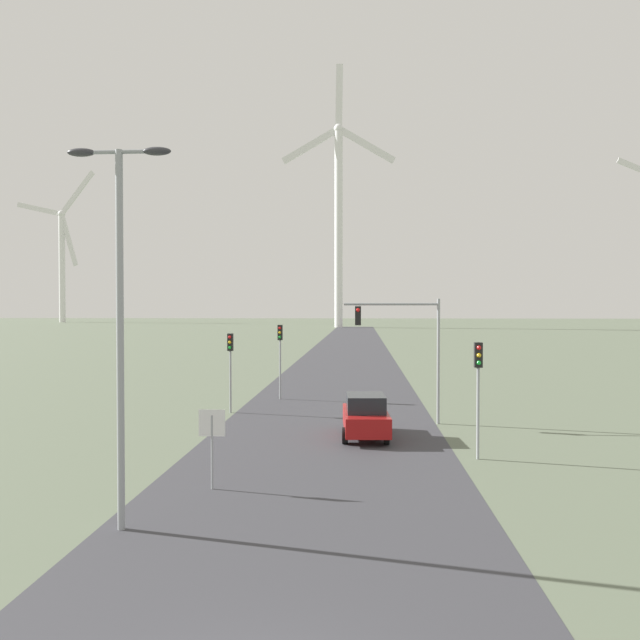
{
  "coord_description": "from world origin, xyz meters",
  "views": [
    {
      "loc": [
        1.48,
        -7.62,
        5.48
      ],
      "look_at": [
        0.0,
        15.03,
        5.01
      ],
      "focal_mm": 35.0,
      "sensor_mm": 36.0,
      "label": 1
    }
  ],
  "objects_px": {
    "streetlamp": "(120,291)",
    "car_approaching": "(366,416)",
    "traffic_light_post_near_right": "(478,374)",
    "stop_sign_near": "(212,434)",
    "wind_turbine_left": "(339,209)",
    "wind_turbine_far_left": "(62,254)",
    "traffic_light_post_near_left": "(230,355)",
    "traffic_light_mast_overhead": "(405,335)",
    "traffic_light_post_mid_left": "(280,345)"
  },
  "relations": [
    {
      "from": "traffic_light_mast_overhead",
      "to": "car_approaching",
      "type": "height_order",
      "value": "traffic_light_mast_overhead"
    },
    {
      "from": "stop_sign_near",
      "to": "traffic_light_mast_overhead",
      "type": "distance_m",
      "value": 13.09
    },
    {
      "from": "traffic_light_post_near_right",
      "to": "car_approaching",
      "type": "distance_m",
      "value": 5.72
    },
    {
      "from": "traffic_light_post_mid_left",
      "to": "wind_turbine_left",
      "type": "height_order",
      "value": "wind_turbine_left"
    },
    {
      "from": "traffic_light_post_near_left",
      "to": "traffic_light_mast_overhead",
      "type": "height_order",
      "value": "traffic_light_mast_overhead"
    },
    {
      "from": "traffic_light_mast_overhead",
      "to": "traffic_light_post_near_left",
      "type": "bearing_deg",
      "value": 164.61
    },
    {
      "from": "car_approaching",
      "to": "wind_turbine_far_left",
      "type": "bearing_deg",
      "value": 119.23
    },
    {
      "from": "traffic_light_post_mid_left",
      "to": "wind_turbine_far_left",
      "type": "bearing_deg",
      "value": 119.46
    },
    {
      "from": "traffic_light_post_near_left",
      "to": "traffic_light_post_mid_left",
      "type": "xyz_separation_m",
      "value": [
        1.96,
        4.9,
        0.22
      ]
    },
    {
      "from": "streetlamp",
      "to": "traffic_light_post_mid_left",
      "type": "bearing_deg",
      "value": 87.13
    },
    {
      "from": "streetlamp",
      "to": "stop_sign_near",
      "type": "xyz_separation_m",
      "value": [
        1.43,
        3.49,
        -4.19
      ]
    },
    {
      "from": "traffic_light_mast_overhead",
      "to": "car_approaching",
      "type": "xyz_separation_m",
      "value": [
        -1.87,
        -3.33,
        -3.28
      ]
    },
    {
      "from": "traffic_light_post_near_left",
      "to": "wind_turbine_far_left",
      "type": "height_order",
      "value": "wind_turbine_far_left"
    },
    {
      "from": "traffic_light_post_mid_left",
      "to": "traffic_light_mast_overhead",
      "type": "distance_m",
      "value": 10.08
    },
    {
      "from": "wind_turbine_left",
      "to": "car_approaching",
      "type": "bearing_deg",
      "value": -87.52
    },
    {
      "from": "traffic_light_mast_overhead",
      "to": "wind_turbine_left",
      "type": "distance_m",
      "value": 143.56
    },
    {
      "from": "traffic_light_post_near_left",
      "to": "stop_sign_near",
      "type": "bearing_deg",
      "value": -80.36
    },
    {
      "from": "stop_sign_near",
      "to": "wind_turbine_far_left",
      "type": "xyz_separation_m",
      "value": [
        -104.64,
        203.09,
        23.34
      ]
    },
    {
      "from": "streetlamp",
      "to": "traffic_light_post_near_left",
      "type": "height_order",
      "value": "streetlamp"
    },
    {
      "from": "car_approaching",
      "to": "wind_turbine_far_left",
      "type": "distance_m",
      "value": 225.16
    },
    {
      "from": "traffic_light_post_mid_left",
      "to": "traffic_light_mast_overhead",
      "type": "height_order",
      "value": "traffic_light_mast_overhead"
    },
    {
      "from": "traffic_light_mast_overhead",
      "to": "car_approaching",
      "type": "distance_m",
      "value": 5.04
    },
    {
      "from": "streetlamp",
      "to": "car_approaching",
      "type": "distance_m",
      "value": 13.7
    },
    {
      "from": "stop_sign_near",
      "to": "wind_turbine_left",
      "type": "height_order",
      "value": "wind_turbine_left"
    },
    {
      "from": "car_approaching",
      "to": "wind_turbine_left",
      "type": "bearing_deg",
      "value": 92.48
    },
    {
      "from": "stop_sign_near",
      "to": "traffic_light_post_near_left",
      "type": "xyz_separation_m",
      "value": [
        -2.29,
        13.49,
        1.33
      ]
    },
    {
      "from": "traffic_light_mast_overhead",
      "to": "wind_turbine_left",
      "type": "relative_size",
      "value": 0.08
    },
    {
      "from": "traffic_light_post_near_right",
      "to": "traffic_light_mast_overhead",
      "type": "bearing_deg",
      "value": 107.51
    },
    {
      "from": "streetlamp",
      "to": "traffic_light_mast_overhead",
      "type": "bearing_deg",
      "value": 61.33
    },
    {
      "from": "stop_sign_near",
      "to": "traffic_light_post_near_left",
      "type": "height_order",
      "value": "traffic_light_post_near_left"
    },
    {
      "from": "streetlamp",
      "to": "wind_turbine_far_left",
      "type": "bearing_deg",
      "value": 116.55
    },
    {
      "from": "traffic_light_post_near_right",
      "to": "wind_turbine_far_left",
      "type": "relative_size",
      "value": 0.08
    },
    {
      "from": "traffic_light_mast_overhead",
      "to": "car_approaching",
      "type": "relative_size",
      "value": 1.4
    },
    {
      "from": "streetlamp",
      "to": "stop_sign_near",
      "type": "relative_size",
      "value": 3.89
    },
    {
      "from": "car_approaching",
      "to": "traffic_light_post_near_right",
      "type": "bearing_deg",
      "value": -40.78
    },
    {
      "from": "traffic_light_post_near_left",
      "to": "traffic_light_post_mid_left",
      "type": "distance_m",
      "value": 5.28
    },
    {
      "from": "stop_sign_near",
      "to": "car_approaching",
      "type": "height_order",
      "value": "stop_sign_near"
    },
    {
      "from": "stop_sign_near",
      "to": "traffic_light_mast_overhead",
      "type": "bearing_deg",
      "value": 59.45
    },
    {
      "from": "streetlamp",
      "to": "traffic_light_post_near_right",
      "type": "height_order",
      "value": "streetlamp"
    },
    {
      "from": "traffic_light_post_mid_left",
      "to": "wind_turbine_far_left",
      "type": "distance_m",
      "value": 213.24
    },
    {
      "from": "stop_sign_near",
      "to": "wind_turbine_far_left",
      "type": "relative_size",
      "value": 0.04
    },
    {
      "from": "streetlamp",
      "to": "car_approaching",
      "type": "relative_size",
      "value": 2.23
    },
    {
      "from": "traffic_light_post_mid_left",
      "to": "car_approaching",
      "type": "height_order",
      "value": "traffic_light_post_mid_left"
    },
    {
      "from": "traffic_light_mast_overhead",
      "to": "wind_turbine_far_left",
      "type": "xyz_separation_m",
      "value": [
        -111.17,
        192.03,
        20.83
      ]
    },
    {
      "from": "wind_turbine_far_left",
      "to": "wind_turbine_left",
      "type": "distance_m",
      "value": 115.42
    },
    {
      "from": "traffic_light_post_near_left",
      "to": "traffic_light_mast_overhead",
      "type": "relative_size",
      "value": 0.7
    },
    {
      "from": "traffic_light_post_near_left",
      "to": "wind_turbine_far_left",
      "type": "bearing_deg",
      "value": 118.36
    },
    {
      "from": "stop_sign_near",
      "to": "traffic_light_post_near_right",
      "type": "bearing_deg",
      "value": 26.21
    },
    {
      "from": "streetlamp",
      "to": "traffic_light_post_near_left",
      "type": "distance_m",
      "value": 17.24
    },
    {
      "from": "traffic_light_mast_overhead",
      "to": "car_approaching",
      "type": "bearing_deg",
      "value": -119.25
    }
  ]
}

